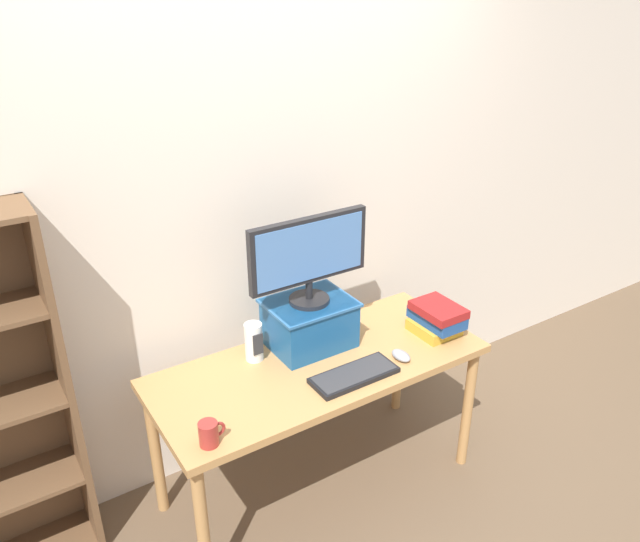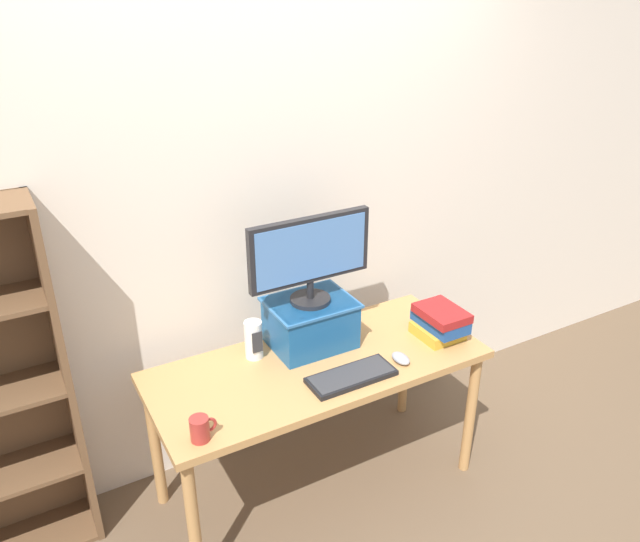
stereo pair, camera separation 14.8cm
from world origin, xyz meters
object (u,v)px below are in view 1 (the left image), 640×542
at_px(riser_box, 309,322).
at_px(coffee_mug, 209,433).
at_px(book_stack, 436,318).
at_px(desk_speaker, 254,342).
at_px(keyboard, 354,375).
at_px(desk, 319,376).
at_px(computer_mouse, 401,356).
at_px(computer_monitor, 309,255).

bearing_deg(riser_box, coffee_mug, -150.25).
relative_size(book_stack, desk_speaker, 1.45).
bearing_deg(book_stack, keyboard, -170.62).
bearing_deg(desk_speaker, desk, -37.70).
height_order(riser_box, book_stack, riser_box).
bearing_deg(desk, desk_speaker, 142.30).
relative_size(riser_box, keyboard, 1.01).
relative_size(desk, computer_mouse, 14.39).
bearing_deg(keyboard, riser_box, 93.37).
relative_size(book_stack, coffee_mug, 2.49).
xyz_separation_m(desk, coffee_mug, (-0.62, -0.23, 0.13)).
distance_m(riser_box, computer_monitor, 0.34).
relative_size(computer_mouse, book_stack, 0.40).
distance_m(coffee_mug, desk_speaker, 0.57).
height_order(desk, desk_speaker, desk_speaker).
bearing_deg(desk, riser_box, 73.65).
bearing_deg(riser_box, keyboard, -86.63).
height_order(keyboard, desk_speaker, desk_speaker).
relative_size(computer_monitor, coffee_mug, 5.54).
height_order(desk, riser_box, riser_box).
bearing_deg(book_stack, coffee_mug, -173.41).
distance_m(keyboard, desk_speaker, 0.47).
xyz_separation_m(riser_box, coffee_mug, (-0.67, -0.38, -0.07)).
height_order(book_stack, coffee_mug, book_stack).
bearing_deg(desk, book_stack, -8.39).
bearing_deg(coffee_mug, computer_monitor, 29.65).
relative_size(computer_monitor, keyboard, 1.51).
height_order(computer_mouse, book_stack, book_stack).
height_order(computer_monitor, keyboard, computer_monitor).
bearing_deg(book_stack, computer_monitor, 157.09).
distance_m(riser_box, keyboard, 0.35).
bearing_deg(keyboard, book_stack, 9.38).
height_order(book_stack, desk_speaker, desk_speaker).
bearing_deg(riser_box, desk_speaker, 174.38).
height_order(computer_monitor, desk_speaker, computer_monitor).
distance_m(desk, riser_box, 0.25).
bearing_deg(desk, computer_mouse, -28.92).
bearing_deg(coffee_mug, desk_speaker, 45.95).
bearing_deg(keyboard, desk_speaker, 129.36).
relative_size(computer_mouse, coffee_mug, 1.00).
bearing_deg(computer_mouse, book_stack, 17.21).
bearing_deg(riser_box, computer_monitor, -90.00).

